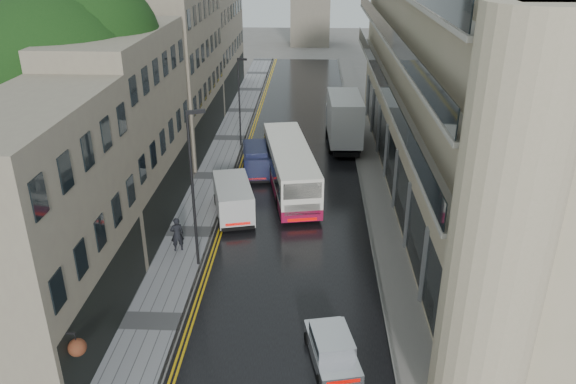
# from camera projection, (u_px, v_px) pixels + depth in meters

# --- Properties ---
(road) EXTENTS (9.00, 85.00, 0.02)m
(road) POSITION_uv_depth(u_px,v_px,m) (296.00, 178.00, 39.74)
(road) COLOR black
(road) RESTS_ON ground
(left_sidewalk) EXTENTS (2.70, 85.00, 0.12)m
(left_sidewalk) POSITION_uv_depth(u_px,v_px,m) (214.00, 176.00, 39.95)
(left_sidewalk) COLOR gray
(left_sidewalk) RESTS_ON ground
(right_sidewalk) EXTENTS (1.80, 85.00, 0.12)m
(right_sidewalk) POSITION_uv_depth(u_px,v_px,m) (372.00, 179.00, 39.50)
(right_sidewalk) COLOR slate
(right_sidewalk) RESTS_ON ground
(old_shop_row) EXTENTS (4.50, 56.00, 12.00)m
(old_shop_row) POSITION_uv_depth(u_px,v_px,m) (165.00, 85.00, 39.91)
(old_shop_row) COLOR gray
(old_shop_row) RESTS_ON ground
(modern_block) EXTENTS (8.00, 40.00, 14.00)m
(modern_block) POSITION_uv_depth(u_px,v_px,m) (460.00, 88.00, 35.06)
(modern_block) COLOR #BDA98C
(modern_block) RESTS_ON ground
(tree_near) EXTENTS (10.56, 10.56, 13.89)m
(tree_near) POSITION_uv_depth(u_px,v_px,m) (63.00, 111.00, 30.55)
(tree_near) COLOR black
(tree_near) RESTS_ON ground
(tree_far) EXTENTS (9.24, 9.24, 12.46)m
(tree_far) POSITION_uv_depth(u_px,v_px,m) (139.00, 72.00, 42.65)
(tree_far) COLOR black
(tree_far) RESTS_ON ground
(cream_bus) EXTENTS (4.34, 11.23, 2.99)m
(cream_bus) POSITION_uv_depth(u_px,v_px,m) (278.00, 188.00, 34.60)
(cream_bus) COLOR white
(cream_bus) RESTS_ON road
(white_lorry) EXTENTS (2.75, 8.29, 4.31)m
(white_lorry) POSITION_uv_depth(u_px,v_px,m) (331.00, 127.00, 43.44)
(white_lorry) COLOR silver
(white_lorry) RESTS_ON road
(silver_hatchback) EXTENTS (2.30, 3.90, 1.37)m
(silver_hatchback) POSITION_uv_depth(u_px,v_px,m) (321.00, 373.00, 21.04)
(silver_hatchback) COLOR silver
(silver_hatchback) RESTS_ON road
(white_van) EXTENTS (3.12, 5.13, 2.16)m
(white_van) POSITION_uv_depth(u_px,v_px,m) (220.00, 213.00, 32.38)
(white_van) COLOR silver
(white_van) RESTS_ON road
(navy_van) EXTENTS (2.31, 4.58, 2.24)m
(navy_van) POSITION_uv_depth(u_px,v_px,m) (245.00, 167.00, 38.71)
(navy_van) COLOR black
(navy_van) RESTS_ON road
(pedestrian) EXTENTS (0.83, 0.70, 1.94)m
(pedestrian) POSITION_uv_depth(u_px,v_px,m) (177.00, 234.00, 30.05)
(pedestrian) COLOR black
(pedestrian) RESTS_ON left_sidewalk
(lamp_post_near) EXTENTS (0.92, 0.57, 8.16)m
(lamp_post_near) POSITION_uv_depth(u_px,v_px,m) (193.00, 192.00, 27.48)
(lamp_post_near) COLOR black
(lamp_post_near) RESTS_ON left_sidewalk
(lamp_post_far) EXTENTS (0.80, 0.44, 7.04)m
(lamp_post_far) POSITION_uv_depth(u_px,v_px,m) (239.00, 103.00, 44.32)
(lamp_post_far) COLOR black
(lamp_post_far) RESTS_ON left_sidewalk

